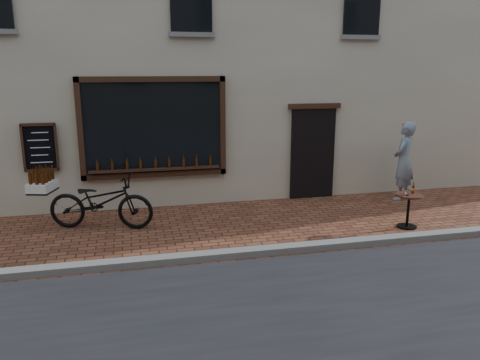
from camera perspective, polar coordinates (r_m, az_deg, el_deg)
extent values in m
plane|color=#562B1B|center=(8.13, 5.11, -9.34)|extent=(90.00, 90.00, 0.00)
cube|color=slate|center=(8.28, 4.68, -8.44)|extent=(90.00, 0.25, 0.12)
cube|color=black|center=(10.64, -10.48, 6.29)|extent=(3.00, 0.06, 2.00)
cube|color=black|center=(10.54, -10.72, 12.00)|extent=(3.24, 0.10, 0.12)
cube|color=black|center=(10.80, -10.23, 0.69)|extent=(3.24, 0.10, 0.12)
cube|color=black|center=(10.66, -18.91, 5.80)|extent=(0.12, 0.10, 2.24)
cube|color=black|center=(10.80, -2.13, 6.61)|extent=(0.12, 0.10, 2.24)
cube|color=black|center=(10.72, -10.25, 1.31)|extent=(2.90, 0.16, 0.05)
cube|color=black|center=(11.58, 8.83, 3.18)|extent=(1.10, 0.10, 2.20)
cube|color=black|center=(11.40, 9.10, 8.89)|extent=(1.30, 0.10, 0.12)
cube|color=black|center=(10.83, -23.19, 3.67)|extent=(0.62, 0.04, 0.92)
cylinder|color=#3D1C07|center=(10.71, -16.96, 1.58)|extent=(0.06, 0.06, 0.19)
cylinder|color=#3D1C07|center=(10.70, -15.29, 1.67)|extent=(0.06, 0.06, 0.19)
cylinder|color=#3D1C07|center=(10.69, -13.62, 1.76)|extent=(0.06, 0.06, 0.19)
cylinder|color=#3D1C07|center=(10.69, -11.95, 1.85)|extent=(0.06, 0.06, 0.19)
cylinder|color=#3D1C07|center=(10.70, -10.27, 1.94)|extent=(0.06, 0.06, 0.19)
cylinder|color=#3D1C07|center=(10.72, -8.61, 2.02)|extent=(0.06, 0.06, 0.19)
cylinder|color=#3D1C07|center=(10.75, -6.94, 2.11)|extent=(0.06, 0.06, 0.19)
cylinder|color=#3D1C07|center=(10.78, -5.29, 2.19)|extent=(0.06, 0.06, 0.19)
cylinder|color=#3D1C07|center=(10.83, -3.66, 2.27)|extent=(0.06, 0.06, 0.19)
cube|color=black|center=(11.94, 14.70, 20.09)|extent=(0.90, 0.06, 1.40)
imported|color=black|center=(9.74, -16.60, -2.54)|extent=(2.21, 1.27, 1.10)
cube|color=black|center=(10.12, -22.88, -1.24)|extent=(0.56, 0.68, 0.04)
cube|color=white|center=(10.10, -22.94, -0.67)|extent=(0.56, 0.70, 0.17)
cylinder|color=#3D1C07|center=(9.81, -22.94, 0.15)|extent=(0.07, 0.07, 0.23)
cylinder|color=#3D1C07|center=(9.86, -23.58, 0.15)|extent=(0.07, 0.07, 0.23)
cylinder|color=#3D1C07|center=(9.92, -24.21, 0.16)|extent=(0.07, 0.07, 0.23)
cylinder|color=#3D1C07|center=(9.94, -22.59, 0.34)|extent=(0.07, 0.07, 0.23)
cylinder|color=#3D1C07|center=(9.99, -23.22, 0.35)|extent=(0.07, 0.07, 0.23)
cylinder|color=#3D1C07|center=(10.05, -23.85, 0.35)|extent=(0.07, 0.07, 0.23)
cylinder|color=#3D1C07|center=(10.07, -22.24, 0.53)|extent=(0.07, 0.07, 0.23)
cylinder|color=#3D1C07|center=(10.12, -22.87, 0.54)|extent=(0.07, 0.07, 0.23)
cylinder|color=#3D1C07|center=(10.17, -23.49, 0.54)|extent=(0.07, 0.07, 0.23)
cylinder|color=#3D1C07|center=(10.20, -21.90, 0.72)|extent=(0.07, 0.07, 0.23)
cylinder|color=#3D1C07|center=(10.25, -22.53, 0.72)|extent=(0.07, 0.07, 0.23)
cylinder|color=#3D1C07|center=(10.30, -23.14, 0.73)|extent=(0.07, 0.07, 0.23)
cylinder|color=black|center=(10.12, 19.65, -5.35)|extent=(0.39, 0.39, 0.03)
cylinder|color=black|center=(10.02, 19.80, -3.58)|extent=(0.05, 0.05, 0.63)
cylinder|color=black|center=(9.94, 19.95, -1.75)|extent=(0.54, 0.54, 0.04)
cylinder|color=gold|center=(10.01, 20.35, -1.07)|extent=(0.06, 0.06, 0.05)
cylinder|color=white|center=(9.82, 19.75, -1.45)|extent=(0.07, 0.07, 0.12)
imported|color=gray|center=(11.98, 19.33, 2.21)|extent=(0.83, 0.79, 1.91)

